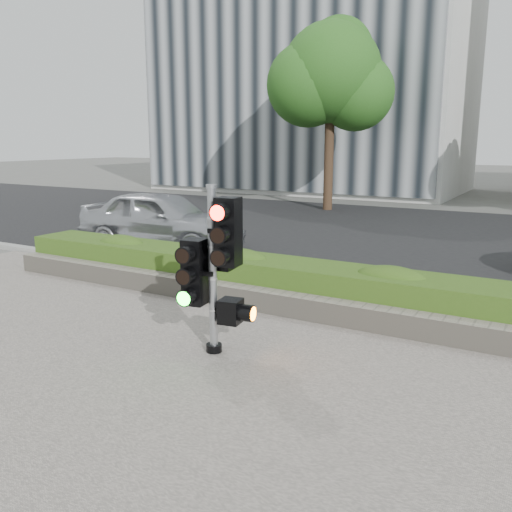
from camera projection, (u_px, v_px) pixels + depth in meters
name	position (u px, v px, depth m)	size (l,w,h in m)	color
ground	(215.00, 356.00, 6.92)	(120.00, 120.00, 0.00)	#51514C
sidewalk	(56.00, 450.00, 4.80)	(16.00, 11.00, 0.03)	#9E9389
road	(413.00, 237.00, 15.39)	(60.00, 13.00, 0.02)	black
curb	(315.00, 293.00, 9.58)	(60.00, 0.25, 0.12)	gray
stone_wall	(283.00, 303.00, 8.49)	(12.00, 0.32, 0.34)	gray
hedge	(301.00, 283.00, 9.01)	(12.00, 1.00, 0.68)	olive
building_left	(315.00, 49.00, 29.23)	(16.00, 9.00, 15.00)	#B7B7B2
tree_left	(331.00, 77.00, 20.40)	(4.61, 4.03, 7.34)	black
traffic_signal	(216.00, 261.00, 6.77)	(0.77, 0.61, 2.15)	black
car_silver	(161.00, 219.00, 13.64)	(1.73, 4.30, 1.46)	#B5B7BC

